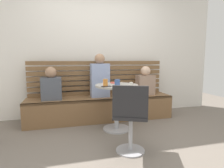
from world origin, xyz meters
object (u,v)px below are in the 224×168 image
(cup_tumbler_orange, at_px, (105,82))
(person_child_middle, at_px, (145,82))
(plate_small, at_px, (115,83))
(cup_mug_blue, at_px, (117,83))
(phone_on_table, at_px, (106,86))
(booth_bench, at_px, (101,108))
(person_child_left, at_px, (51,86))
(white_chair, at_px, (130,117))
(person_adult, at_px, (100,78))
(cafe_table, at_px, (117,98))
(cup_espresso_small, at_px, (131,84))

(cup_tumbler_orange, bearing_deg, person_child_middle, 33.11)
(person_child_middle, height_order, plate_small, person_child_middle)
(cup_tumbler_orange, height_order, cup_mug_blue, cup_tumbler_orange)
(plate_small, distance_m, phone_on_table, 0.45)
(booth_bench, distance_m, cup_mug_blue, 0.88)
(person_child_left, bearing_deg, person_child_middle, 1.01)
(white_chair, relative_size, person_child_middle, 1.50)
(booth_bench, xyz_separation_m, person_child_middle, (0.90, 0.00, 0.47))
(person_adult, relative_size, person_child_left, 1.41)
(cup_mug_blue, distance_m, phone_on_table, 0.21)
(person_adult, xyz_separation_m, person_child_left, (-0.86, -0.05, -0.11))
(person_adult, xyz_separation_m, phone_on_table, (-0.05, -0.76, -0.06))
(booth_bench, height_order, phone_on_table, phone_on_table)
(booth_bench, height_order, cafe_table, cafe_table)
(cup_espresso_small, bearing_deg, booth_bench, 113.02)
(cup_mug_blue, bearing_deg, plate_small, 80.42)
(cup_tumbler_orange, height_order, phone_on_table, cup_tumbler_orange)
(cup_mug_blue, xyz_separation_m, plate_small, (0.05, 0.31, -0.04))
(cup_mug_blue, bearing_deg, phone_on_table, -159.63)
(person_adult, height_order, person_child_left, person_adult)
(cup_tumbler_orange, height_order, cup_espresso_small, cup_tumbler_orange)
(cup_tumbler_orange, distance_m, cup_espresso_small, 0.39)
(cafe_table, distance_m, plate_small, 0.31)
(cup_tumbler_orange, bearing_deg, plate_small, 49.00)
(plate_small, height_order, phone_on_table, plate_small)
(plate_small, bearing_deg, cafe_table, -98.85)
(person_child_left, height_order, cup_mug_blue, person_child_left)
(cafe_table, bearing_deg, person_adult, 104.99)
(cup_espresso_small, height_order, phone_on_table, cup_espresso_small)
(cup_tumbler_orange, height_order, plate_small, cup_tumbler_orange)
(cup_mug_blue, relative_size, phone_on_table, 0.68)
(phone_on_table, bearing_deg, white_chair, 179.59)
(cafe_table, relative_size, cup_tumbler_orange, 7.40)
(booth_bench, bearing_deg, person_adult, 120.66)
(person_adult, distance_m, person_child_middle, 0.92)
(person_child_middle, distance_m, cup_mug_blue, 1.03)
(cafe_table, bearing_deg, white_chair, -94.39)
(phone_on_table, bearing_deg, cup_mug_blue, -83.04)
(cup_mug_blue, distance_m, cup_espresso_small, 0.21)
(cup_tumbler_orange, bearing_deg, person_child_left, 144.51)
(person_child_left, height_order, phone_on_table, person_child_left)
(booth_bench, xyz_separation_m, phone_on_table, (-0.07, -0.73, 0.52))
(cafe_table, height_order, plate_small, plate_small)
(person_adult, bearing_deg, phone_on_table, -93.86)
(plate_small, bearing_deg, white_chair, -95.30)
(cafe_table, xyz_separation_m, cup_tumbler_orange, (-0.20, -0.06, 0.27))
(person_child_left, height_order, person_child_middle, person_child_left)
(plate_small, bearing_deg, person_adult, 116.36)
(person_child_left, relative_size, person_child_middle, 1.01)
(cafe_table, distance_m, cup_mug_blue, 0.29)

